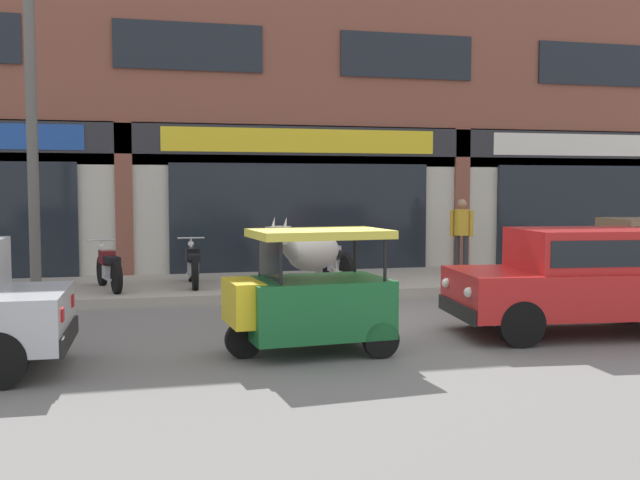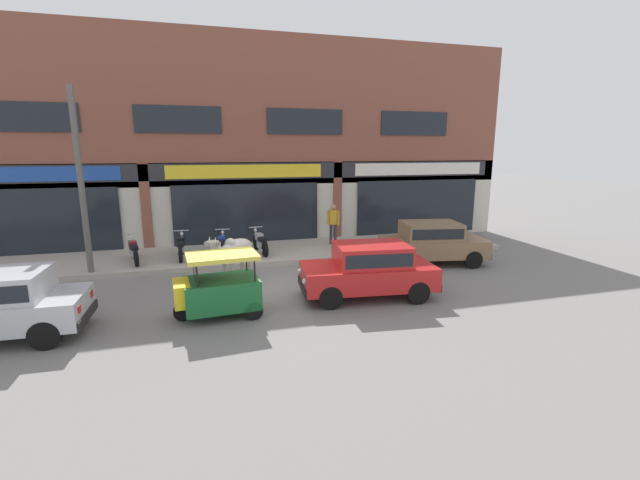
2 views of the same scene
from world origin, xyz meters
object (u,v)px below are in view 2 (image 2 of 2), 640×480
Objects in this scene: car_0 at (432,241)px; car_2 at (369,268)px; cow at (234,250)px; motorcycle_0 at (134,251)px; auto_rickshaw at (218,290)px; motorcycle_2 at (222,245)px; motorcycle_1 at (181,247)px; utility_pole at (81,182)px; pedestrian at (333,220)px; motorcycle_3 at (260,243)px.

car_2 is at bearing -142.59° from car_0.
cow is 0.47× the size of car_2.
motorcycle_0 is at bearing 142.71° from car_2.
motorcycle_2 is at bearing 86.08° from auto_rickshaw.
car_2 is at bearing -37.29° from motorcycle_0.
motorcycle_0 is at bearing -173.95° from motorcycle_1.
utility_pole is at bearing 157.06° from cow.
car_2 is 2.33× the size of pedestrian.
pedestrian is at bearing 11.65° from utility_pole.
motorcycle_3 is at bearing 68.21° from cow.
motorcycle_3 is 1.13× the size of pedestrian.
car_2 is 5.54m from motorcycle_3.
car_2 is 0.67× the size of utility_pole.
cow is 4.01m from car_2.
cow is at bearing -41.14° from motorcycle_0.
motorcycle_0 and motorcycle_3 have the same top height.
pedestrian is (5.77, 0.64, 0.60)m from motorcycle_1.
pedestrian reaches higher than motorcycle_0.
pedestrian is at bearing 12.51° from motorcycle_3.
pedestrian is (0.81, 5.74, 0.35)m from car_2.
pedestrian reaches higher than motorcycle_1.
car_0 is 10.16m from motorcycle_0.
motorcycle_1 is at bearing 22.35° from utility_pole.
motorcycle_2 is at bearing -169.96° from pedestrian.
auto_rickshaw is at bearing -49.43° from utility_pole.
pedestrian reaches higher than motorcycle_3.
car_2 is at bearing -45.80° from motorcycle_1.
motorcycle_1 is (1.53, 0.16, 0.00)m from motorcycle_0.
motorcycle_2 is (0.36, 5.24, -0.10)m from auto_rickshaw.
motorcycle_2 is (-6.98, 2.37, -0.25)m from car_0.
cow is 0.85× the size of auto_rickshaw.
auto_rickshaw is at bearing -103.59° from cow.
motorcycle_3 is at bearing 156.07° from car_0.
utility_pole is at bearing -168.35° from pedestrian.
cow is 2.57m from auto_rickshaw.
motorcycle_1 is (-8.35, 2.51, -0.25)m from car_0.
auto_rickshaw is at bearing -158.63° from car_0.
motorcycle_0 is 2.80m from utility_pole.
car_0 is 0.68× the size of utility_pole.
car_0 is at bearing -18.75° from motorcycle_2.
pedestrian is at bearing 51.68° from auto_rickshaw.
motorcycle_1 is 3.74m from utility_pole.
utility_pole reaches higher than car_0.
cow is at bearing -85.03° from motorcycle_2.
car_2 is at bearing -98.01° from pedestrian.
motorcycle_0 is 4.29m from motorcycle_3.
car_0 reaches higher than motorcycle_1.
car_0 is 2.10× the size of motorcycle_3.
motorcycle_1 is at bearing 100.62° from auto_rickshaw.
cow is 0.96× the size of motorcycle_3.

